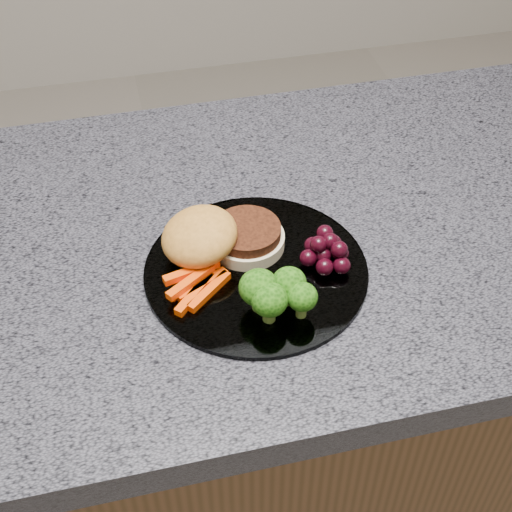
{
  "coord_description": "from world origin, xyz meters",
  "views": [
    {
      "loc": [
        -0.11,
        -0.64,
        1.49
      ],
      "look_at": [
        0.02,
        -0.07,
        0.93
      ],
      "focal_mm": 50.0,
      "sensor_mm": 36.0,
      "label": 1
    }
  ],
  "objects": [
    {
      "name": "plate",
      "position": [
        0.02,
        -0.07,
        0.9
      ],
      "size": [
        0.26,
        0.26,
        0.01
      ],
      "primitive_type": "cylinder",
      "color": "white",
      "rests_on": "countertop"
    },
    {
      "name": "grape_bunch",
      "position": [
        0.1,
        -0.08,
        0.92
      ],
      "size": [
        0.06,
        0.06,
        0.04
      ],
      "rotation": [
        0.0,
        0.0,
        -0.33
      ],
      "color": "black",
      "rests_on": "plate"
    },
    {
      "name": "island_cabinet",
      "position": [
        0.0,
        0.0,
        0.43
      ],
      "size": [
        1.2,
        0.6,
        0.86
      ],
      "primitive_type": "cube",
      "color": "#52341C",
      "rests_on": "ground"
    },
    {
      "name": "broccoli",
      "position": [
        0.03,
        -0.14,
        0.94
      ],
      "size": [
        0.08,
        0.06,
        0.05
      ],
      "rotation": [
        0.0,
        0.0,
        -0.17
      ],
      "color": "olive",
      "rests_on": "plate"
    },
    {
      "name": "countertop",
      "position": [
        0.0,
        0.0,
        0.88
      ],
      "size": [
        1.2,
        0.6,
        0.04
      ],
      "primitive_type": "cube",
      "color": "#504F59",
      "rests_on": "island_cabinet"
    },
    {
      "name": "burger",
      "position": [
        -0.02,
        -0.04,
        0.93
      ],
      "size": [
        0.16,
        0.11,
        0.05
      ],
      "rotation": [
        0.0,
        0.0,
        0.22
      ],
      "color": "beige",
      "rests_on": "plate"
    },
    {
      "name": "carrot_sticks",
      "position": [
        -0.05,
        -0.09,
        0.91
      ],
      "size": [
        0.08,
        0.07,
        0.02
      ],
      "rotation": [
        0.0,
        0.0,
        0.33
      ],
      "color": "#F54404",
      "rests_on": "plate"
    }
  ]
}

